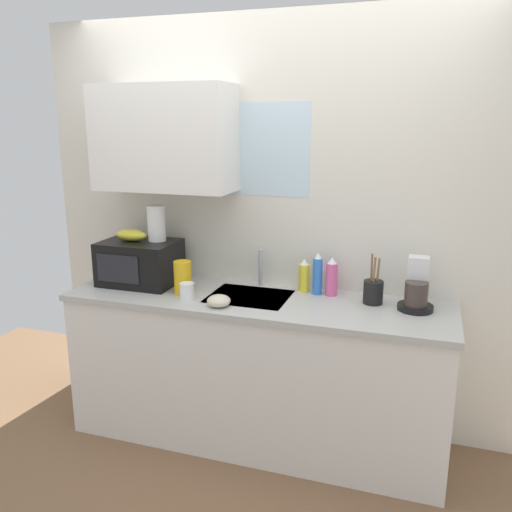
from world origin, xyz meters
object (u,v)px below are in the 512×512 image
object	(u,v)px
dish_soap_bottle_pink	(332,278)
cereal_canister	(183,277)
dish_soap_bottle_blue	(317,275)
coffee_maker	(417,290)
mug_white	(187,291)
microwave	(140,262)
paper_towel_roll	(157,223)
small_bowl	(219,301)
banana_bunch	(131,235)
utensil_crock	(373,291)
dish_soap_bottle_yellow	(304,276)

from	to	relation	value
dish_soap_bottle_pink	cereal_canister	xyz separation A→B (m)	(-0.84, -0.24, -0.01)
dish_soap_bottle_blue	dish_soap_bottle_pink	size ratio (longest dim) A/B	1.10
dish_soap_bottle_blue	dish_soap_bottle_pink	world-z (taller)	dish_soap_bottle_blue
coffee_maker	cereal_canister	world-z (taller)	coffee_maker
coffee_maker	mug_white	bearing A→B (deg)	-168.73
microwave	paper_towel_roll	world-z (taller)	paper_towel_roll
cereal_canister	microwave	bearing A→B (deg)	163.87
mug_white	coffee_maker	bearing A→B (deg)	11.27
small_bowl	dish_soap_bottle_pink	bearing A→B (deg)	35.42
banana_bunch	paper_towel_roll	world-z (taller)	paper_towel_roll
mug_white	utensil_crock	size ratio (longest dim) A/B	0.33
paper_towel_roll	mug_white	xyz separation A→B (m)	(0.31, -0.24, -0.33)
dish_soap_bottle_yellow	small_bowl	size ratio (longest dim) A/B	1.54
microwave	paper_towel_roll	distance (m)	0.27
dish_soap_bottle_blue	cereal_canister	size ratio (longest dim) A/B	1.29
dish_soap_bottle_yellow	mug_white	size ratio (longest dim) A/B	2.11
banana_bunch	coffee_maker	size ratio (longest dim) A/B	0.71
dish_soap_bottle_pink	mug_white	world-z (taller)	dish_soap_bottle_pink
banana_bunch	small_bowl	world-z (taller)	banana_bunch
paper_towel_roll	dish_soap_bottle_blue	xyz separation A→B (m)	(0.99, 0.09, -0.26)
coffee_maker	small_bowl	distance (m)	1.07
mug_white	small_bowl	size ratio (longest dim) A/B	0.73
utensil_crock	small_bowl	world-z (taller)	utensil_crock
banana_bunch	dish_soap_bottle_pink	size ratio (longest dim) A/B	0.88
mug_white	dish_soap_bottle_pink	bearing A→B (deg)	23.25
paper_towel_roll	cereal_canister	xyz separation A→B (m)	(0.24, -0.15, -0.28)
coffee_maker	dish_soap_bottle_blue	bearing A→B (deg)	172.03
paper_towel_roll	dish_soap_bottle_yellow	distance (m)	0.96
dish_soap_bottle_yellow	mug_white	world-z (taller)	dish_soap_bottle_yellow
microwave	utensil_crock	world-z (taller)	utensil_crock
banana_bunch	coffee_maker	xyz separation A→B (m)	(1.71, 0.06, -0.20)
dish_soap_bottle_yellow	cereal_canister	bearing A→B (deg)	-158.65
small_bowl	mug_white	bearing A→B (deg)	164.74
utensil_crock	paper_towel_roll	bearing A→B (deg)	-179.14
coffee_maker	cereal_canister	xyz separation A→B (m)	(-1.32, -0.16, -0.01)
microwave	dish_soap_bottle_yellow	distance (m)	1.02
banana_bunch	utensil_crock	distance (m)	1.50
coffee_maker	small_bowl	size ratio (longest dim) A/B	2.15
banana_bunch	cereal_canister	bearing A→B (deg)	-14.38
dish_soap_bottle_yellow	cereal_canister	world-z (taller)	dish_soap_bottle_yellow
paper_towel_roll	utensil_crock	distance (m)	1.36
microwave	banana_bunch	world-z (taller)	banana_bunch
banana_bunch	microwave	bearing A→B (deg)	-1.80
banana_bunch	small_bowl	xyz separation A→B (m)	(0.68, -0.25, -0.27)
paper_towel_roll	utensil_crock	size ratio (longest dim) A/B	0.77
dish_soap_bottle_pink	paper_towel_roll	bearing A→B (deg)	-175.21
paper_towel_roll	small_bowl	bearing A→B (deg)	-29.56
banana_bunch	dish_soap_bottle_pink	bearing A→B (deg)	6.52
coffee_maker	dish_soap_bottle_blue	distance (m)	0.57
dish_soap_bottle_yellow	cereal_canister	size ratio (longest dim) A/B	1.03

